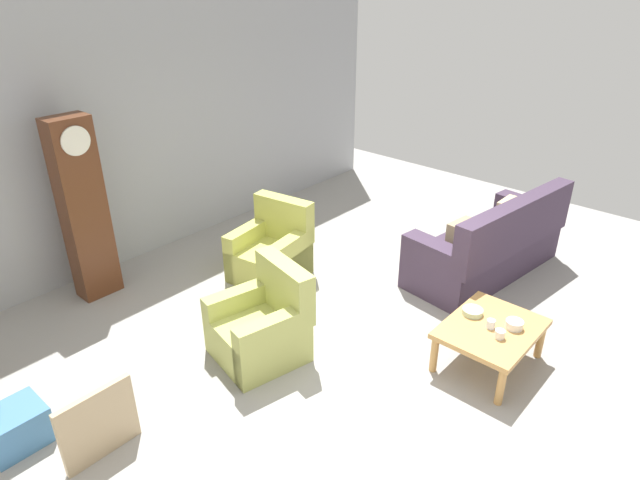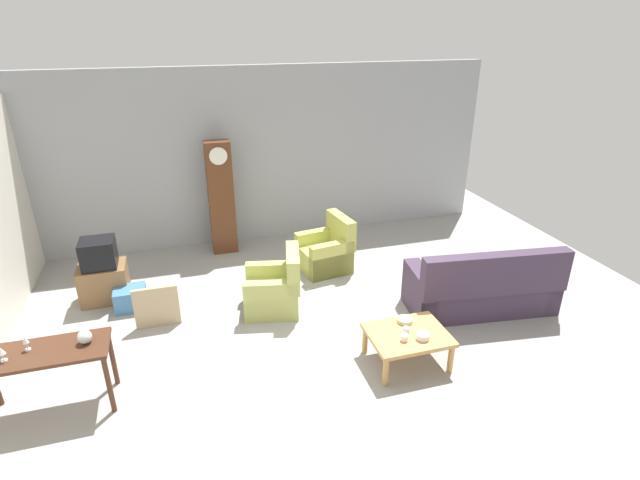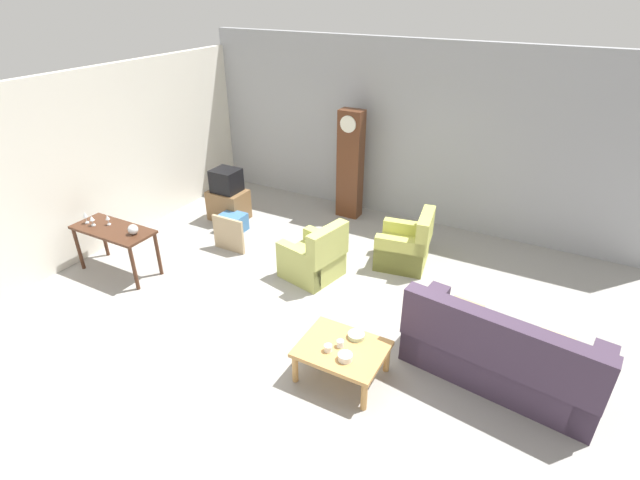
% 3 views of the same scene
% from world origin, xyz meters
% --- Properties ---
extents(ground_plane, '(10.40, 10.40, 0.00)m').
position_xyz_m(ground_plane, '(0.00, 0.00, 0.00)').
color(ground_plane, '#999691').
extents(garage_door_wall, '(8.40, 0.16, 3.20)m').
position_xyz_m(garage_door_wall, '(0.00, 3.60, 1.60)').
color(garage_door_wall, '#9EA0A5').
rests_on(garage_door_wall, ground_plane).
extents(couch_floral, '(2.19, 1.14, 1.04)m').
position_xyz_m(couch_floral, '(2.31, -0.04, 0.35)').
color(couch_floral, '#423347').
rests_on(couch_floral, ground_plane).
extents(armchair_olive_near, '(0.94, 0.91, 0.92)m').
position_xyz_m(armchair_olive_near, '(-0.56, 0.85, 0.31)').
color(armchair_olive_near, tan).
rests_on(armchair_olive_near, ground_plane).
extents(armchair_olive_far, '(0.90, 0.87, 0.92)m').
position_xyz_m(armchair_olive_far, '(0.54, 1.86, 0.31)').
color(armchair_olive_far, '#B7B956').
rests_on(armchair_olive_far, ground_plane).
extents(coffee_table_wood, '(0.96, 0.76, 0.42)m').
position_xyz_m(coffee_table_wood, '(0.74, -0.83, 0.36)').
color(coffee_table_wood, tan).
rests_on(coffee_table_wood, ground_plane).
extents(console_table_dark, '(1.30, 0.56, 0.75)m').
position_xyz_m(console_table_dark, '(-3.29, -0.46, 0.65)').
color(console_table_dark, '#472819').
rests_on(console_table_dark, ground_plane).
extents(grandfather_clock, '(0.44, 0.30, 2.04)m').
position_xyz_m(grandfather_clock, '(-1.04, 3.09, 1.02)').
color(grandfather_clock, '#562D19').
rests_on(grandfather_clock, ground_plane).
extents(tv_stand_cabinet, '(0.68, 0.52, 0.57)m').
position_xyz_m(tv_stand_cabinet, '(-2.98, 1.85, 0.28)').
color(tv_stand_cabinet, brown).
rests_on(tv_stand_cabinet, ground_plane).
extents(tv_crt, '(0.48, 0.44, 0.42)m').
position_xyz_m(tv_crt, '(-2.98, 1.85, 0.78)').
color(tv_crt, black).
rests_on(tv_crt, tv_stand_cabinet).
extents(framed_picture_leaning, '(0.60, 0.05, 0.60)m').
position_xyz_m(framed_picture_leaning, '(-2.21, 0.88, 0.30)').
color(framed_picture_leaning, tan).
rests_on(framed_picture_leaning, ground_plane).
extents(storage_box_blue, '(0.44, 0.38, 0.32)m').
position_xyz_m(storage_box_blue, '(-2.60, 1.48, 0.16)').
color(storage_box_blue, teal).
rests_on(storage_box_blue, ground_plane).
extents(glass_dome_cloche, '(0.15, 0.15, 0.15)m').
position_xyz_m(glass_dome_cloche, '(-2.87, -0.43, 0.83)').
color(glass_dome_cloche, silver).
rests_on(glass_dome_cloche, console_table_dark).
extents(cup_white_porcelain, '(0.09, 0.09, 0.08)m').
position_xyz_m(cup_white_porcelain, '(0.62, -0.96, 0.46)').
color(cup_white_porcelain, white).
rests_on(cup_white_porcelain, coffee_table_wood).
extents(cup_blue_rimmed, '(0.08, 0.08, 0.08)m').
position_xyz_m(cup_blue_rimmed, '(0.71, -0.83, 0.46)').
color(cup_blue_rimmed, silver).
rests_on(cup_blue_rimmed, coffee_table_wood).
extents(bowl_white_stacked, '(0.16, 0.16, 0.07)m').
position_xyz_m(bowl_white_stacked, '(0.85, -0.99, 0.46)').
color(bowl_white_stacked, white).
rests_on(bowl_white_stacked, coffee_table_wood).
extents(bowl_shallow_green, '(0.20, 0.20, 0.05)m').
position_xyz_m(bowl_shallow_green, '(0.80, -0.60, 0.45)').
color(bowl_shallow_green, '#B2C69E').
rests_on(bowl_shallow_green, coffee_table_wood).
extents(wine_glass_mid, '(0.07, 0.07, 0.16)m').
position_xyz_m(wine_glass_mid, '(-3.62, -0.54, 0.86)').
color(wine_glass_mid, silver).
rests_on(wine_glass_mid, console_table_dark).
extents(wine_glass_short, '(0.06, 0.06, 0.17)m').
position_xyz_m(wine_glass_short, '(-3.43, -0.41, 0.87)').
color(wine_glass_short, silver).
rests_on(wine_glass_short, console_table_dark).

